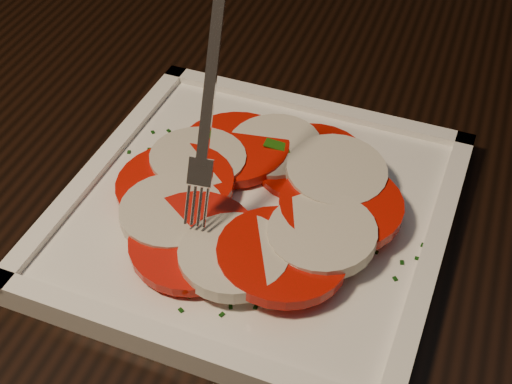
# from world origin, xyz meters

# --- Properties ---
(table) EXTENTS (1.27, 0.91, 0.75)m
(table) POSITION_xyz_m (-0.04, -0.13, 0.65)
(table) COLOR black
(table) RESTS_ON ground
(plate) EXTENTS (0.31, 0.31, 0.01)m
(plate) POSITION_xyz_m (-0.00, -0.18, 0.76)
(plate) COLOR white
(plate) RESTS_ON table
(caprese_salad) EXTENTS (0.24, 0.21, 0.03)m
(caprese_salad) POSITION_xyz_m (-0.00, -0.18, 0.78)
(caprese_salad) COLOR red
(caprese_salad) RESTS_ON plate
(fork) EXTENTS (0.03, 0.08, 0.13)m
(fork) POSITION_xyz_m (-0.03, -0.18, 0.85)
(fork) COLOR white
(fork) RESTS_ON caprese_salad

